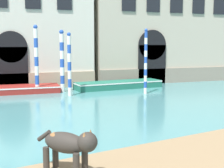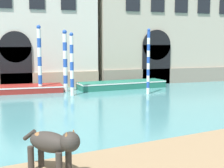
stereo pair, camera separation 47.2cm
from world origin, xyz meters
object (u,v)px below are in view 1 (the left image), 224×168
at_px(boat_moored_far, 119,84).
at_px(mooring_pole_1, 36,59).
at_px(boat_moored_near_palazzo, 14,89).
at_px(mooring_pole_0, 62,61).
at_px(dog_on_deck, 69,144).
at_px(mooring_pole_2, 146,61).
at_px(mooring_pole_3, 69,64).

bearing_deg(boat_moored_far, mooring_pole_1, 178.93).
relative_size(boat_moored_near_palazzo, mooring_pole_0, 1.42).
relative_size(dog_on_deck, mooring_pole_2, 0.26).
bearing_deg(mooring_pole_3, dog_on_deck, -101.27).
xyz_separation_m(mooring_pole_0, mooring_pole_1, (-1.58, -0.16, 0.13)).
distance_m(dog_on_deck, mooring_pole_0, 14.43).
bearing_deg(mooring_pole_2, boat_moored_far, 104.69).
height_order(dog_on_deck, boat_moored_near_palazzo, dog_on_deck).
xyz_separation_m(mooring_pole_2, mooring_pole_3, (-4.50, 0.77, -0.12)).
xyz_separation_m(mooring_pole_0, mooring_pole_2, (4.64, -2.41, 0.01)).
xyz_separation_m(boat_moored_near_palazzo, mooring_pole_2, (7.56, -2.90, 1.75)).
height_order(mooring_pole_0, mooring_pole_2, mooring_pole_2).
relative_size(dog_on_deck, mooring_pole_1, 0.25).
bearing_deg(mooring_pole_3, boat_moored_far, 27.70).
relative_size(mooring_pole_0, mooring_pole_3, 1.06).
bearing_deg(mooring_pole_0, boat_moored_far, 5.06).
relative_size(mooring_pole_0, mooring_pole_2, 0.99).
bearing_deg(boat_moored_near_palazzo, mooring_pole_3, -33.83).
distance_m(dog_on_deck, boat_moored_far, 15.89).
bearing_deg(boat_moored_near_palazzo, dog_on_deck, -86.76).
relative_size(boat_moored_far, mooring_pole_0, 1.59).
distance_m(boat_moored_far, mooring_pole_3, 4.56).
height_order(boat_moored_far, mooring_pole_2, mooring_pole_2).
height_order(boat_moored_near_palazzo, boat_moored_far, boat_moored_far).
relative_size(dog_on_deck, mooring_pole_0, 0.26).
bearing_deg(mooring_pole_2, dog_on_deck, -120.68).
bearing_deg(boat_moored_far, mooring_pole_0, 178.78).
bearing_deg(dog_on_deck, mooring_pole_0, 128.18).
bearing_deg(boat_moored_near_palazzo, mooring_pole_1, -24.97).
relative_size(boat_moored_far, mooring_pole_1, 1.49).
distance_m(mooring_pole_0, mooring_pole_3, 1.65).
xyz_separation_m(dog_on_deck, mooring_pole_1, (0.78, 14.06, 0.83)).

